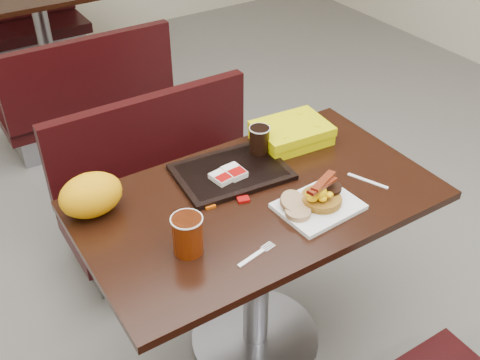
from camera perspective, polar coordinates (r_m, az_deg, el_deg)
floor at (r=2.46m, az=1.51°, el=-15.63°), size 6.00×7.00×0.01m
table_near at (r=2.18m, az=1.67°, el=-9.50°), size 1.20×0.70×0.75m
bench_near_n at (r=2.65m, az=-6.77°, el=-0.52°), size 1.00×0.46×0.72m
table_far at (r=4.25m, az=-18.75°, el=12.68°), size 1.20×0.70×0.75m
bench_far_s at (r=3.63m, az=-15.48°, el=9.07°), size 1.00×0.46×0.72m
bench_far_n at (r=4.89m, az=-21.16°, el=15.01°), size 1.00×0.46×0.72m
platter at (r=1.89m, az=7.80°, el=-2.61°), size 0.27×0.22×0.02m
pancake_stack at (r=1.89m, az=8.08°, el=-1.82°), size 0.16×0.16×0.03m
sausage_patty at (r=1.91m, az=8.86°, el=-0.73°), size 0.09×0.09×0.01m
scrambled_eggs at (r=1.85m, az=7.90°, el=-1.33°), size 0.11×0.10×0.05m
bacon_strips at (r=1.84m, az=8.20°, el=-0.47°), size 0.16×0.11×0.01m
muffin_bottom at (r=1.83m, az=5.79°, el=-3.22°), size 0.10×0.10×0.02m
muffin_top at (r=1.86m, az=5.25°, el=-2.17°), size 0.09×0.09×0.05m
coffee_cup_near at (r=1.69m, az=-5.23°, el=-5.47°), size 0.09×0.09×0.13m
fork at (r=1.70m, az=1.12°, el=-7.75°), size 0.14×0.05×0.00m
knife at (r=2.05m, az=12.59°, el=-0.08°), size 0.07×0.14×0.00m
condiment_syrup at (r=1.89m, az=-3.04°, el=-2.57°), size 0.04×0.03×0.01m
condiment_ketchup at (r=1.91m, az=0.32°, el=-1.95°), size 0.05×0.04×0.01m
tray at (r=2.03m, az=-0.86°, el=0.81°), size 0.41×0.31×0.02m
hashbrown_sleeve_left at (r=1.97m, az=-1.93°, el=0.23°), size 0.06×0.08×0.02m
hashbrown_sleeve_right at (r=1.99m, az=-0.58°, el=0.81°), size 0.07×0.09×0.02m
coffee_cup_far at (r=2.10m, az=1.94°, el=4.04°), size 0.08×0.08×0.10m
clamshell at (r=2.21m, az=5.15°, el=4.68°), size 0.29×0.23×0.07m
paper_bag at (r=1.88m, az=-14.61°, el=-1.45°), size 0.24×0.20×0.14m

